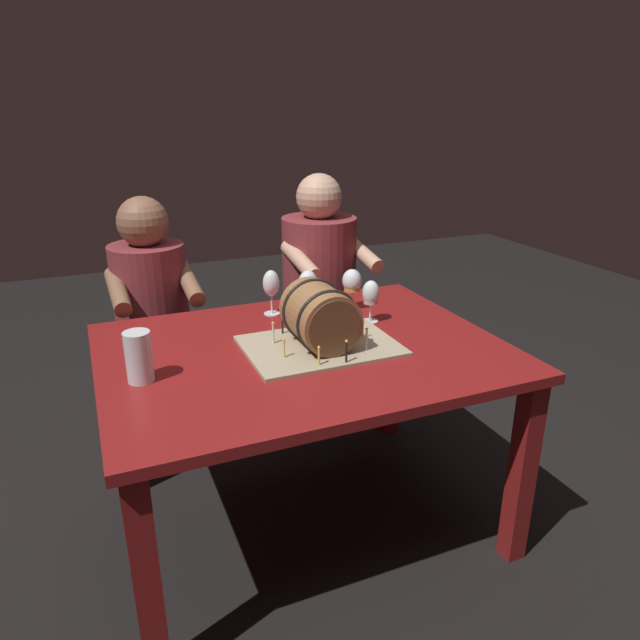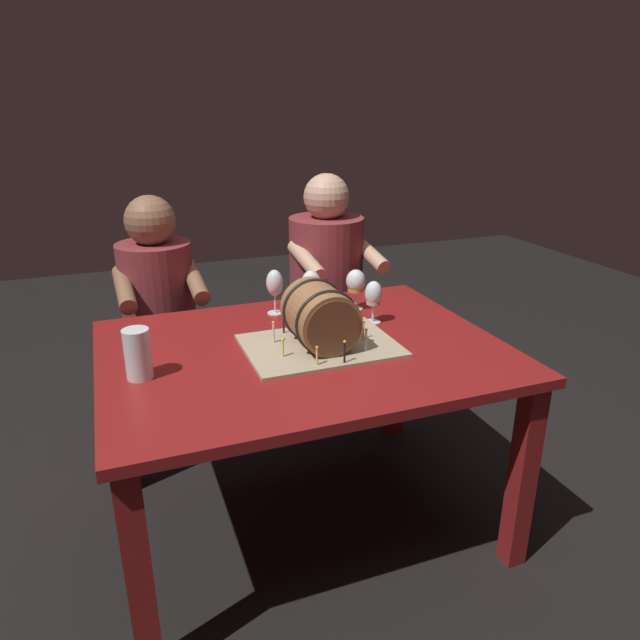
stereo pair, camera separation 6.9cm
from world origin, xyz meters
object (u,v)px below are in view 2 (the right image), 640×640
barrel_cake (320,321)px  wine_glass_amber (356,283)px  wine_glass_empty (275,284)px  person_seated_right (326,304)px  beer_pint (138,356)px  person_seated_left (162,333)px  dining_table (303,372)px  wine_glass_rose (373,295)px  wine_glass_white (311,286)px

barrel_cake → wine_glass_amber: 0.42m
wine_glass_empty → person_seated_right: bearing=49.3°
beer_pint → wine_glass_amber: bearing=21.4°
wine_glass_amber → person_seated_left: person_seated_left is taller
wine_glass_empty → beer_pint: (-0.55, -0.40, -0.05)m
dining_table → person_seated_right: bearing=63.7°
wine_glass_amber → person_seated_right: 0.59m
wine_glass_empty → person_seated_left: bearing=131.7°
wine_glass_rose → wine_glass_amber: size_ratio=0.99×
wine_glass_rose → wine_glass_empty: bearing=144.6°
barrel_cake → wine_glass_rose: size_ratio=3.12×
wine_glass_amber → person_seated_right: size_ratio=0.14×
wine_glass_white → person_seated_left: person_seated_left is taller
wine_glass_empty → wine_glass_rose: wine_glass_empty is taller
wine_glass_empty → beer_pint: 0.68m
wine_glass_amber → person_seated_right: (0.08, 0.52, -0.27)m
wine_glass_rose → wine_glass_amber: bearing=90.2°
wine_glass_white → dining_table: bearing=-115.3°
dining_table → wine_glass_amber: wine_glass_amber is taller
wine_glass_white → beer_pint: wine_glass_white is taller
wine_glass_empty → wine_glass_white: wine_glass_white is taller
barrel_cake → person_seated_right: size_ratio=0.42×
barrel_cake → wine_glass_white: size_ratio=2.75×
wine_glass_rose → person_seated_right: 0.74m
dining_table → person_seated_left: person_seated_left is taller
wine_glass_amber → wine_glass_empty: bearing=168.6°
barrel_cake → wine_glass_rose: bearing=29.4°
wine_glass_white → beer_pint: bearing=-154.1°
dining_table → wine_glass_rose: wine_glass_rose is taller
barrel_cake → wine_glass_rose: 0.31m
dining_table → wine_glass_rose: (0.33, 0.13, 0.21)m
barrel_cake → wine_glass_white: barrel_cake is taller
barrel_cake → wine_glass_empty: 0.38m
beer_pint → person_seated_right: bearing=42.5°
dining_table → wine_glass_empty: 0.42m
barrel_cake → wine_glass_white: (0.08, 0.30, 0.02)m
dining_table → wine_glass_white: wine_glass_white is taller
barrel_cake → beer_pint: bearing=-177.7°
dining_table → wine_glass_amber: size_ratio=8.16×
person_seated_left → wine_glass_amber: bearing=-35.7°
beer_pint → person_seated_right: size_ratio=0.13×
person_seated_right → wine_glass_amber: bearing=-98.5°
person_seated_left → person_seated_right: 0.81m
wine_glass_amber → person_seated_left: (-0.73, 0.52, -0.31)m
person_seated_right → wine_glass_empty: bearing=-130.7°
dining_table → wine_glass_white: (0.13, 0.28, 0.22)m
barrel_cake → wine_glass_amber: (0.27, 0.32, 0.01)m
wine_glass_white → beer_pint: (-0.67, -0.33, -0.05)m
barrel_cake → wine_glass_empty: (-0.05, 0.38, 0.02)m
wine_glass_white → beer_pint: 0.75m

